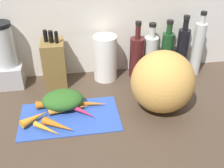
# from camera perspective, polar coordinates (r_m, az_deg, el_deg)

# --- Properties ---
(ground_plane) EXTENTS (1.70, 0.80, 0.03)m
(ground_plane) POSITION_cam_1_polar(r_m,az_deg,el_deg) (1.19, 4.07, -6.26)
(ground_plane) COLOR #47382B
(wall_back) EXTENTS (1.70, 0.03, 0.60)m
(wall_back) POSITION_cam_1_polar(r_m,az_deg,el_deg) (1.38, 0.97, 14.26)
(wall_back) COLOR silver
(wall_back) RESTS_ON ground_plane
(cutting_board) EXTENTS (0.41, 0.24, 0.01)m
(cutting_board) POSITION_cam_1_polar(r_m,az_deg,el_deg) (1.16, -8.81, -6.80)
(cutting_board) COLOR #2D51B7
(cutting_board) RESTS_ON ground_plane
(carrot_0) EXTENTS (0.11, 0.10, 0.02)m
(carrot_0) POSITION_cam_1_polar(r_m,az_deg,el_deg) (1.09, -13.42, -9.15)
(carrot_0) COLOR orange
(carrot_0) RESTS_ON cutting_board
(carrot_1) EXTENTS (0.11, 0.10, 0.04)m
(carrot_1) POSITION_cam_1_polar(r_m,az_deg,el_deg) (1.15, -15.93, -6.85)
(carrot_1) COLOR orange
(carrot_1) RESTS_ON cutting_board
(carrot_2) EXTENTS (0.13, 0.11, 0.03)m
(carrot_2) POSITION_cam_1_polar(r_m,az_deg,el_deg) (1.09, -11.14, -8.48)
(carrot_2) COLOR orange
(carrot_2) RESTS_ON cutting_board
(carrot_3) EXTENTS (0.12, 0.05, 0.03)m
(carrot_3) POSITION_cam_1_polar(r_m,az_deg,el_deg) (1.20, -5.93, -4.02)
(carrot_3) COLOR orange
(carrot_3) RESTS_ON cutting_board
(carrot_4) EXTENTS (0.14, 0.14, 0.03)m
(carrot_4) POSITION_cam_1_polar(r_m,az_deg,el_deg) (1.15, -6.89, -5.37)
(carrot_4) COLOR #B2264C
(carrot_4) RESTS_ON cutting_board
(carrot_5) EXTENTS (0.13, 0.05, 0.02)m
(carrot_5) POSITION_cam_1_polar(r_m,az_deg,el_deg) (1.19, -4.25, -4.13)
(carrot_5) COLOR orange
(carrot_5) RESTS_ON cutting_board
(carrot_6) EXTENTS (0.12, 0.04, 0.03)m
(carrot_6) POSITION_cam_1_polar(r_m,az_deg,el_deg) (1.21, -12.68, -4.11)
(carrot_6) COLOR orange
(carrot_6) RESTS_ON cutting_board
(carrot_7) EXTENTS (0.17, 0.05, 0.03)m
(carrot_7) POSITION_cam_1_polar(r_m,az_deg,el_deg) (1.17, -8.94, -5.12)
(carrot_7) COLOR orange
(carrot_7) RESTS_ON cutting_board
(carrot_greens_pile) EXTENTS (0.18, 0.14, 0.07)m
(carrot_greens_pile) POSITION_cam_1_polar(r_m,az_deg,el_deg) (1.19, -10.26, -3.26)
(carrot_greens_pile) COLOR #2D6023
(carrot_greens_pile) RESTS_ON cutting_board
(winter_squash) EXTENTS (0.27, 0.25, 0.26)m
(winter_squash) POSITION_cam_1_polar(r_m,az_deg,el_deg) (1.14, 10.55, 0.46)
(winter_squash) COLOR gold
(winter_squash) RESTS_ON ground_plane
(knife_block) EXTENTS (0.11, 0.13, 0.28)m
(knife_block) POSITION_cam_1_polar(r_m,az_deg,el_deg) (1.34, -11.98, 4.38)
(knife_block) COLOR olive
(knife_block) RESTS_ON ground_plane
(blender_appliance) EXTENTS (0.14, 0.14, 0.32)m
(blender_appliance) POSITION_cam_1_polar(r_m,az_deg,el_deg) (1.39, -21.28, 4.83)
(blender_appliance) COLOR #B2B2B7
(blender_appliance) RESTS_ON ground_plane
(paper_towel_roll) EXTENTS (0.12, 0.12, 0.23)m
(paper_towel_roll) POSITION_cam_1_polar(r_m,az_deg,el_deg) (1.36, -1.44, 5.45)
(paper_towel_roll) COLOR white
(paper_towel_roll) RESTS_ON ground_plane
(bottle_0) EXTENTS (0.07, 0.07, 0.29)m
(bottle_0) POSITION_cam_1_polar(r_m,az_deg,el_deg) (1.39, 5.20, 5.85)
(bottle_0) COLOR #471919
(bottle_0) RESTS_ON ground_plane
(bottle_1) EXTENTS (0.07, 0.07, 0.27)m
(bottle_1) POSITION_cam_1_polar(r_m,az_deg,el_deg) (1.42, 8.02, 6.24)
(bottle_1) COLOR silver
(bottle_1) RESTS_ON ground_plane
(bottle_2) EXTENTS (0.06, 0.06, 0.29)m
(bottle_2) POSITION_cam_1_polar(r_m,az_deg,el_deg) (1.44, 11.38, 6.64)
(bottle_2) COLOR #19421E
(bottle_2) RESTS_ON ground_plane
(bottle_3) EXTENTS (0.06, 0.06, 0.31)m
(bottle_3) POSITION_cam_1_polar(r_m,az_deg,el_deg) (1.45, 14.44, 6.88)
(bottle_3) COLOR black
(bottle_3) RESTS_ON ground_plane
(bottle_4) EXTENTS (0.06, 0.06, 0.33)m
(bottle_4) POSITION_cam_1_polar(r_m,az_deg,el_deg) (1.45, 17.46, 7.18)
(bottle_4) COLOR silver
(bottle_4) RESTS_ON ground_plane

